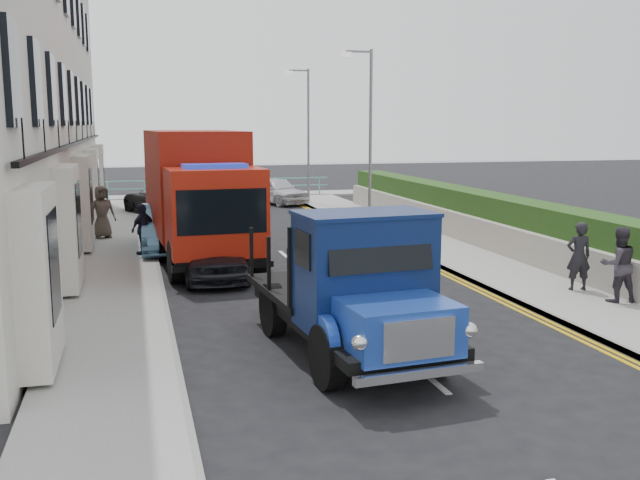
% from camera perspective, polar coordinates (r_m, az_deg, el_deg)
% --- Properties ---
extents(ground, '(120.00, 120.00, 0.00)m').
position_cam_1_polar(ground, '(13.88, 5.71, -8.40)').
color(ground, black).
rests_on(ground, ground).
extents(pavement_west, '(2.40, 38.00, 0.12)m').
position_cam_1_polar(pavement_west, '(21.78, -15.89, -2.05)').
color(pavement_west, gray).
rests_on(pavement_west, ground).
extents(pavement_east, '(2.60, 38.00, 0.12)m').
position_cam_1_polar(pavement_east, '(23.95, 10.08, -0.83)').
color(pavement_east, gray).
rests_on(pavement_east, ground).
extents(promenade, '(30.00, 2.50, 0.12)m').
position_cam_1_polar(promenade, '(41.84, -8.32, 3.50)').
color(promenade, gray).
rests_on(promenade, ground).
extents(sea_plane, '(120.00, 120.00, 0.00)m').
position_cam_1_polar(sea_plane, '(72.65, -11.14, 5.79)').
color(sea_plane, '#50616D').
rests_on(sea_plane, ground).
extents(garden_east, '(1.45, 28.00, 1.75)m').
position_cam_1_polar(garden_east, '(24.68, 14.17, 1.30)').
color(garden_east, '#B2AD9E').
rests_on(garden_east, ground).
extents(seafront_railing, '(13.00, 0.08, 1.11)m').
position_cam_1_polar(seafront_railing, '(41.00, -8.20, 4.12)').
color(seafront_railing, '#59B2A5').
rests_on(seafront_railing, ground).
extents(lamp_mid, '(1.23, 0.18, 7.00)m').
position_cam_1_polar(lamp_mid, '(27.82, 3.82, 8.83)').
color(lamp_mid, slate).
rests_on(lamp_mid, ground).
extents(lamp_far, '(1.23, 0.18, 7.00)m').
position_cam_1_polar(lamp_far, '(37.44, -1.12, 8.96)').
color(lamp_far, slate).
rests_on(lamp_far, ground).
extents(bedford_lorry, '(2.71, 5.85, 2.68)m').
position_cam_1_polar(bedford_lorry, '(12.51, 3.23, -4.47)').
color(bedford_lorry, black).
rests_on(bedford_lorry, ground).
extents(red_lorry, '(3.00, 7.75, 3.99)m').
position_cam_1_polar(red_lorry, '(22.23, -9.71, 3.78)').
color(red_lorry, black).
rests_on(red_lorry, ground).
extents(parked_car_front, '(1.82, 4.23, 1.42)m').
position_cam_1_polar(parked_car_front, '(19.79, -8.53, -0.99)').
color(parked_car_front, black).
rests_on(parked_car_front, ground).
extents(parked_car_mid, '(1.78, 4.74, 1.55)m').
position_cam_1_polar(parked_car_mid, '(24.25, -12.09, 0.94)').
color(parked_car_mid, teal).
rests_on(parked_car_mid, ground).
extents(parked_car_rear, '(1.80, 4.27, 1.23)m').
position_cam_1_polar(parked_car_rear, '(25.49, -10.54, 1.03)').
color(parked_car_rear, '#A8A8AD').
rests_on(parked_car_rear, ground).
extents(seafront_car_left, '(4.08, 5.74, 1.45)m').
position_cam_1_polar(seafront_car_left, '(33.77, -12.44, 3.15)').
color(seafront_car_left, black).
rests_on(seafront_car_left, ground).
extents(seafront_car_right, '(3.16, 4.48, 1.42)m').
position_cam_1_polar(seafront_car_right, '(37.87, -3.51, 3.97)').
color(seafront_car_right, silver).
rests_on(seafront_car_right, ground).
extents(pedestrian_east_near, '(0.69, 0.51, 1.70)m').
position_cam_1_polar(pedestrian_east_near, '(18.72, 19.98, -1.23)').
color(pedestrian_east_near, black).
rests_on(pedestrian_east_near, pavement_east).
extents(pedestrian_east_far, '(0.94, 0.78, 1.76)m').
position_cam_1_polar(pedestrian_east_far, '(17.83, 22.76, -1.81)').
color(pedestrian_east_far, '#342D38').
rests_on(pedestrian_east_far, pavement_east).
extents(pedestrian_west_near, '(0.97, 0.93, 1.62)m').
position_cam_1_polar(pedestrian_west_near, '(23.09, -13.95, 0.85)').
color(pedestrian_west_near, '#1B1E30').
rests_on(pedestrian_west_near, pavement_west).
extents(pedestrian_west_far, '(1.09, 0.92, 1.90)m').
position_cam_1_polar(pedestrian_west_far, '(26.83, -17.03, 2.16)').
color(pedestrian_west_far, '#423930').
rests_on(pedestrian_west_far, pavement_west).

